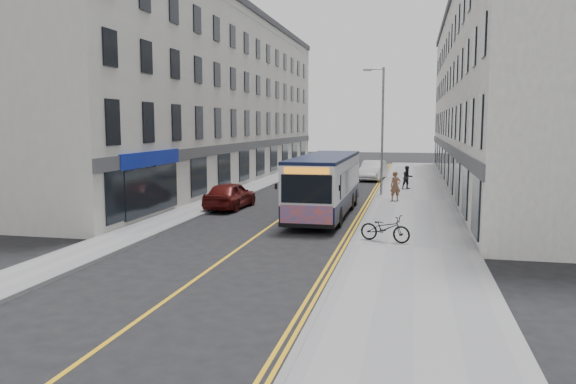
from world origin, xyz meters
The scene contains 17 objects.
ground centered at (0.00, 0.00, 0.00)m, with size 140.00×140.00×0.00m, color black.
pavement_east centered at (6.25, 12.00, 0.06)m, with size 4.50×64.00×0.12m, color gray.
pavement_west centered at (-5.00, 12.00, 0.06)m, with size 2.00×64.00×0.12m, color gray.
kerb_east centered at (4.00, 12.00, 0.07)m, with size 0.18×64.00×0.13m, color slate.
kerb_west centered at (-4.00, 12.00, 0.07)m, with size 0.18×64.00×0.13m, color slate.
road_centre_line centered at (0.00, 12.00, 0.00)m, with size 0.12×64.00×0.01m, color gold.
road_dbl_yellow_inner centered at (3.55, 12.00, 0.00)m, with size 0.10×64.00×0.01m, color gold.
road_dbl_yellow_outer centered at (3.75, 12.00, 0.00)m, with size 0.10×64.00×0.01m, color gold.
terrace_east centered at (11.50, 21.00, 6.50)m, with size 6.00×46.00×13.00m, color white.
terrace_west centered at (-9.00, 21.00, 6.50)m, with size 6.00×46.00×13.00m, color beige.
streetlamp centered at (4.17, 14.00, 4.38)m, with size 1.32×0.18×8.00m.
city_bus centered at (1.95, 5.83, 1.63)m, with size 2.41×10.29×2.99m.
bicycle centered at (5.19, -0.45, 0.63)m, with size 0.68×1.95×1.02m, color black.
pedestrian_near centered at (5.21, 11.20, 0.97)m, with size 0.62×0.41×1.70m, color brown.
pedestrian_far centered at (5.82, 17.44, 0.91)m, with size 0.76×0.60×1.57m, color black.
car_white centered at (3.02, 24.30, 0.78)m, with size 1.66×4.75×1.56m, color white.
car_maroon centered at (-3.40, 6.96, 0.74)m, with size 1.74×4.33×1.47m, color #54100E.
Camera 1 is at (6.14, -21.54, 4.53)m, focal length 35.00 mm.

